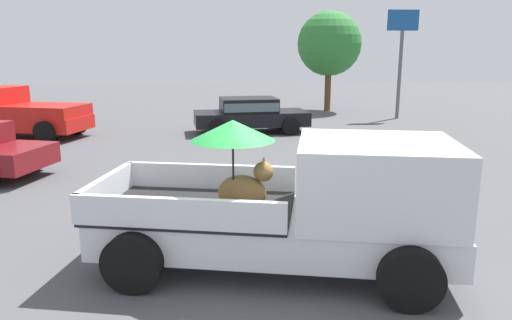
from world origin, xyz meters
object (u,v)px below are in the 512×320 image
at_px(pickup_truck_main, 307,205).
at_px(parked_sedan_near, 250,113).
at_px(pickup_truck_red, 16,113).
at_px(motel_sign, 402,43).

bearing_deg(pickup_truck_main, parked_sedan_near, 102.06).
xyz_separation_m(pickup_truck_main, pickup_truck_red, (-8.68, 11.48, -0.09)).
xyz_separation_m(parked_sedan_near, motel_sign, (7.06, 3.46, 2.69)).
relative_size(pickup_truck_main, parked_sedan_near, 1.19).
bearing_deg(pickup_truck_red, parked_sedan_near, -161.33).
bearing_deg(motel_sign, pickup_truck_main, -114.39).
bearing_deg(parked_sedan_near, pickup_truck_red, 176.16).
distance_m(pickup_truck_red, parked_sedan_near, 8.55).
height_order(pickup_truck_main, motel_sign, motel_sign).
distance_m(pickup_truck_main, motel_sign, 16.95).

